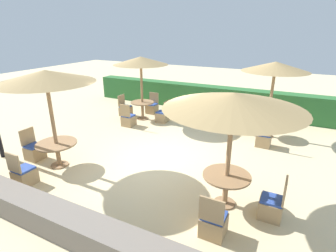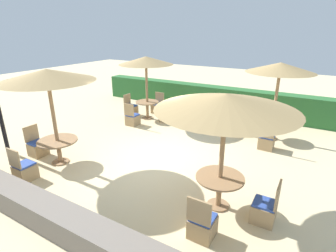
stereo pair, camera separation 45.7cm
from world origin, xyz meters
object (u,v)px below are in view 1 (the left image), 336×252
at_px(patio_chair_front_left_south, 24,175).
at_px(patio_chair_back_left_south, 128,120).
at_px(round_table_back_left, 142,106).
at_px(patio_chair_front_right_east, 272,206).
at_px(parasol_front_left, 45,77).
at_px(patio_chair_back_left_north, 152,108).
at_px(patio_chair_back_right_west, 239,125).
at_px(patio_chair_front_right_south, 213,223).
at_px(round_table_back_right, 268,122).
at_px(parasol_back_left, 141,61).
at_px(patio_chair_back_left_west, 125,110).
at_px(round_table_front_left, 57,148).
at_px(round_table_front_right, 226,181).
at_px(patio_chair_back_right_south, 264,139).
at_px(patio_chair_back_left_east, 163,116).
at_px(patio_chair_front_left_west, 34,151).
at_px(parasol_front_right, 233,101).
at_px(parasol_back_right, 275,67).

relative_size(patio_chair_front_left_south, patio_chair_back_left_south, 1.00).
relative_size(round_table_back_left, patio_chair_front_right_east, 1.07).
xyz_separation_m(parasol_front_left, patio_chair_front_left_south, (-0.00, -1.08, -2.28)).
bearing_deg(patio_chair_back_left_north, patio_chair_back_right_west, 172.64).
height_order(round_table_back_left, patio_chair_front_right_south, patio_chair_front_right_south).
bearing_deg(patio_chair_front_left_south, round_table_back_left, 90.72).
xyz_separation_m(round_table_back_right, patio_chair_front_left_south, (-5.00, -6.07, -0.27)).
relative_size(parasol_back_left, patio_chair_front_right_east, 2.84).
xyz_separation_m(patio_chair_front_left_south, parasol_back_left, (-0.07, 5.71, 2.20)).
relative_size(round_table_back_right, patio_chair_back_left_west, 1.02).
height_order(round_table_front_left, round_table_front_right, round_table_front_right).
bearing_deg(patio_chair_front_right_east, patio_chair_back_left_south, 61.01).
bearing_deg(patio_chair_back_right_south, patio_chair_back_left_east, 171.05).
bearing_deg(patio_chair_back_right_west, patio_chair_front_left_south, -33.38).
bearing_deg(patio_chair_back_left_south, patio_chair_front_left_west, -103.43).
bearing_deg(round_table_front_right, patio_chair_back_left_east, 131.89).
height_order(patio_chair_back_left_north, parasol_front_right, parasol_front_right).
bearing_deg(parasol_front_right, round_table_back_right, 86.37).
xyz_separation_m(round_table_front_right, patio_chair_front_right_east, (0.97, -0.01, -0.31)).
bearing_deg(round_table_front_left, patio_chair_back_left_east, 79.17).
xyz_separation_m(parasol_back_right, round_table_back_left, (-5.07, -0.36, -1.91)).
relative_size(round_table_back_left, patio_chair_back_left_east, 1.07).
xyz_separation_m(parasol_front_left, patio_chair_front_right_south, (4.76, -0.62, -2.28)).
bearing_deg(parasol_back_right, patio_chair_back_left_south, -165.06).
distance_m(patio_chair_back_right_west, patio_chair_back_left_north, 4.16).
relative_size(patio_chair_back_left_east, patio_chair_front_right_south, 1.00).
xyz_separation_m(round_table_front_left, patio_chair_front_left_south, (-0.00, -1.08, -0.30)).
bearing_deg(patio_chair_front_left_south, patio_chair_back_left_south, 91.45).
distance_m(parasol_front_left, round_table_front_right, 5.12).
relative_size(round_table_front_left, patio_chair_back_left_north, 1.19).
height_order(patio_chair_back_left_south, patio_chair_front_right_south, same).
height_order(parasol_back_right, parasol_back_left, parasol_back_right).
distance_m(patio_chair_front_left_south, patio_chair_back_left_west, 5.83).
relative_size(patio_chair_front_left_south, patio_chair_front_left_west, 1.00).
distance_m(round_table_back_right, round_table_front_left, 7.06).
relative_size(patio_chair_back_right_west, round_table_front_left, 0.84).
xyz_separation_m(patio_chair_back_left_west, patio_chair_back_left_north, (0.89, 0.87, 0.00)).
height_order(patio_chair_back_right_south, parasol_front_right, parasol_front_right).
relative_size(round_table_front_left, patio_chair_back_left_east, 1.19).
height_order(patio_chair_front_left_south, patio_chair_back_left_west, same).
bearing_deg(patio_chair_front_right_east, patio_chair_back_right_west, 20.05).
height_order(patio_chair_front_left_west, patio_chair_front_right_south, same).
bearing_deg(patio_chair_back_left_north, parasol_back_left, 93.17).
relative_size(patio_chair_back_right_south, parasol_front_left, 0.34).
height_order(patio_chair_back_right_west, parasol_back_left, parasol_back_left).
bearing_deg(round_table_front_right, round_table_front_left, -175.01).
bearing_deg(patio_chair_front_right_east, round_table_back_left, 53.74).
height_order(patio_chair_back_right_west, patio_chair_front_right_south, same).
relative_size(patio_chair_back_right_west, patio_chair_front_right_east, 1.00).
xyz_separation_m(patio_chair_front_left_south, patio_chair_back_left_north, (-0.12, 6.61, 0.00)).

